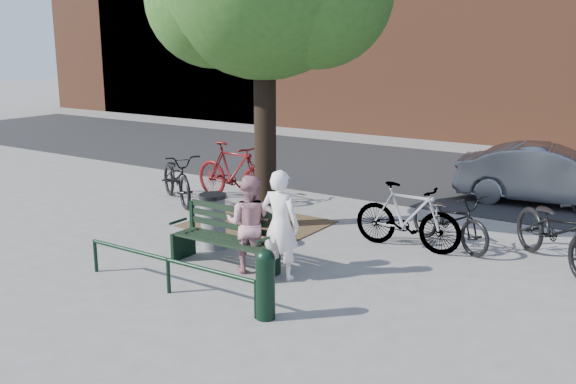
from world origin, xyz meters
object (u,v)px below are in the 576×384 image
Objects in this scene: litter_bin at (213,221)px; bicycle_c at (450,219)px; park_bench at (227,237)px; bollard at (265,282)px; parked_car at (550,175)px; person_left at (280,225)px; person_right at (249,224)px.

bicycle_c reaches higher than litter_bin.
park_bench is 2.01m from bollard.
parked_car is at bearing 78.59° from bollard.
person_left is 3.21m from bicycle_c.
park_bench is at bearing 146.50° from parked_car.
litter_bin is at bearing 139.18° from parked_car.
parked_car is (3.22, 6.80, 0.15)m from park_bench.
bollard is 0.98× the size of litter_bin.
park_bench is 0.48m from person_right.
bollard is (1.60, -1.22, 0.01)m from park_bench.
litter_bin is at bearing 152.42° from bicycle_c.
park_bench reaches higher than litter_bin.
bicycle_c is (1.53, 2.80, -0.33)m from person_left.
person_left is 1.46m from bollard.
bollard is at bearing 114.25° from person_right.
person_right is at bearing 4.47° from park_bench.
bicycle_c is at bearing 161.24° from parked_car.
bollard is at bearing 160.42° from parked_car.
bollard is at bearing 110.84° from person_left.
park_bench reaches higher than bicycle_c.
parked_car is (0.74, 3.94, 0.15)m from bicycle_c.
person_left is 1.74× the size of litter_bin.
bollard is at bearing -37.21° from litter_bin.
parked_car reaches higher than bicycle_c.
litter_bin is at bearing -23.31° from person_left.
bollard is 8.18m from parked_car.
person_right is (-0.55, -0.02, -0.07)m from person_left.
bicycle_c is at bearing 35.00° from litter_bin.
person_right is 3.51m from bicycle_c.
parked_car is (2.27, 6.74, -0.18)m from person_left.
person_left reaches higher than person_right.
parked_car is (2.81, 6.77, -0.11)m from person_right.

